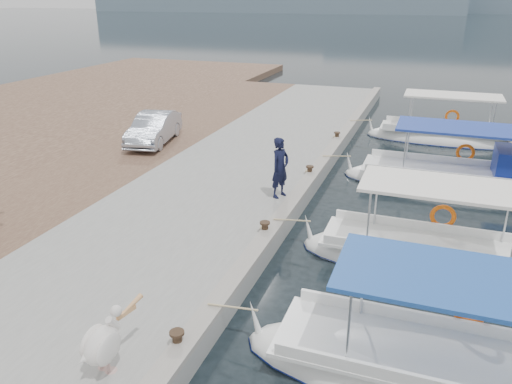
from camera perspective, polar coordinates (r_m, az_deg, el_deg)
ground at (r=12.54m, az=0.29°, el=-9.85°), size 400.00×400.00×0.00m
concrete_quay at (r=17.61m, az=-3.48°, el=0.67°), size 6.00×40.00×0.50m
quay_curb at (r=16.66m, az=5.33°, el=0.50°), size 0.44×40.00×0.12m
cobblestone_strip at (r=20.01m, az=-16.79°, el=2.38°), size 4.00×40.00×0.50m
fishing_caique_b at (r=10.15m, az=21.01°, el=-19.39°), size 7.62×2.27×2.83m
fishing_caique_c at (r=13.80m, az=18.84°, el=-7.37°), size 6.55×2.09×2.83m
fishing_caique_d at (r=19.58m, az=22.03°, el=1.06°), size 8.05×2.39×2.83m
fishing_caique_e at (r=25.57m, az=20.60°, el=5.74°), size 7.18×2.15×2.83m
mooring_bollards at (r=13.55m, az=1.02°, el=-3.95°), size 0.28×20.28×0.33m
pelican at (r=9.19m, az=-17.04°, el=-16.13°), size 0.63×1.43×1.10m
fisherman at (r=15.72m, az=2.78°, el=2.79°), size 0.71×0.83×1.94m
parked_car at (r=22.19m, az=-11.60°, el=7.15°), size 2.12×4.13×1.30m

